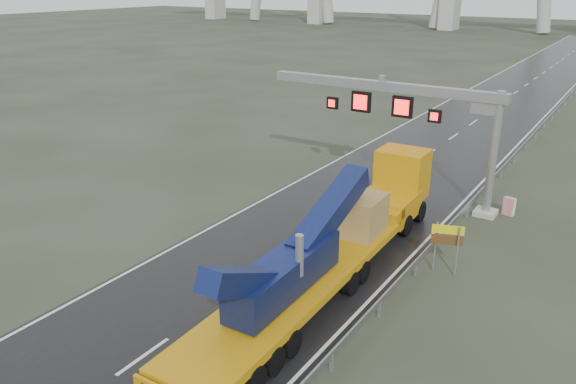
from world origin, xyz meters
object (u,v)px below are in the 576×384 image
Objects in this scene: sign_gantry at (414,110)px; heavy_haul_truck at (345,231)px; striped_barrier at (509,206)px; exit_sign_pair at (447,239)px.

heavy_haul_truck is (0.80, -9.95, -3.77)m from sign_gantry.
striped_barrier is (5.90, 0.75, -5.08)m from sign_gantry.
sign_gantry is 10.20m from exit_sign_pair.
exit_sign_pair reaches higher than striped_barrier.
sign_gantry is at bearing -158.58° from striped_barrier.
exit_sign_pair is at bearing -58.00° from sign_gantry.
sign_gantry is at bearing 102.94° from exit_sign_pair.
exit_sign_pair is (5.00, -7.99, -3.89)m from sign_gantry.
heavy_haul_truck is at bearing -101.26° from striped_barrier.
sign_gantry reaches higher than heavy_haul_truck.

